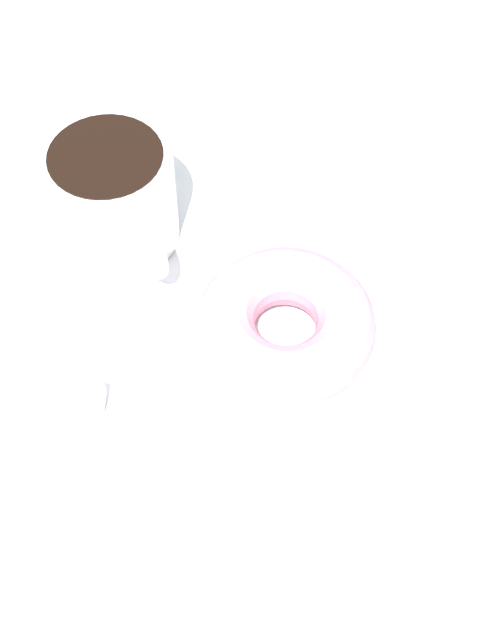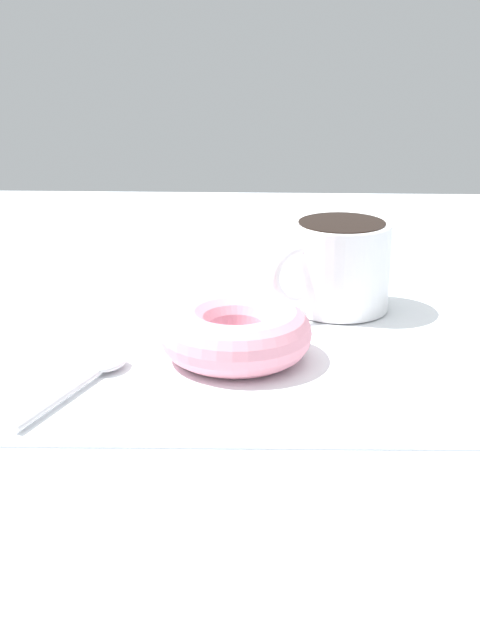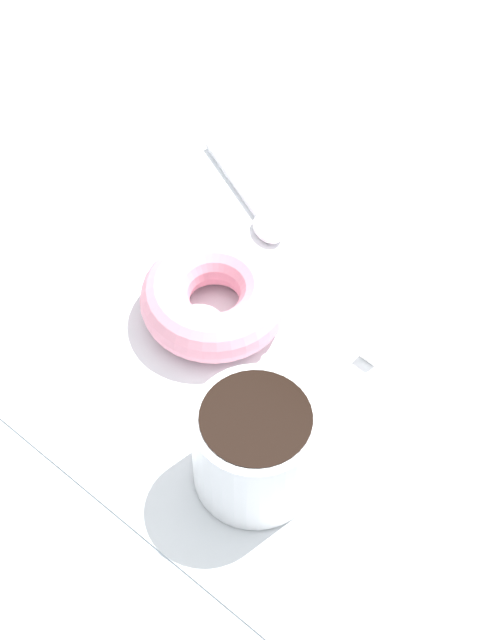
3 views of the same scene
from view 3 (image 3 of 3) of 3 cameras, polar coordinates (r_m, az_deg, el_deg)
ground_plane at (r=87.39cm, az=1.29°, el=-0.96°), size 120.00×120.00×2.00cm
napkin at (r=86.06cm, az=0.00°, el=-0.86°), size 36.40×36.40×0.30cm
coffee_cup at (r=75.63cm, az=0.84°, el=-6.63°), size 10.99×9.13×7.99cm
donut at (r=85.67cm, az=-1.39°, el=1.16°), size 11.96×11.96×4.00cm
spoon at (r=93.72cm, az=0.94°, el=5.66°), size 6.26×13.26×0.90cm
sugar_cube at (r=84.80cm, az=7.13°, el=-1.63°), size 1.46×1.46×1.46cm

